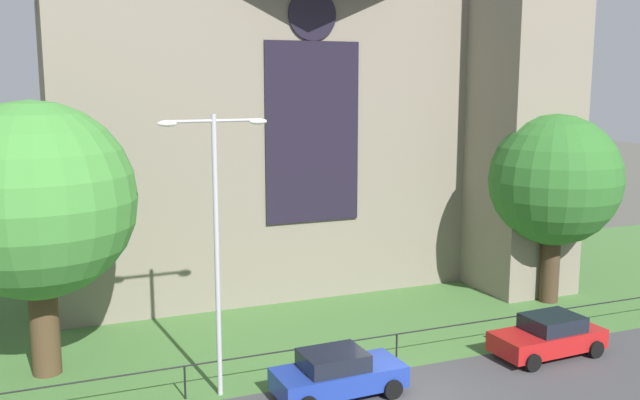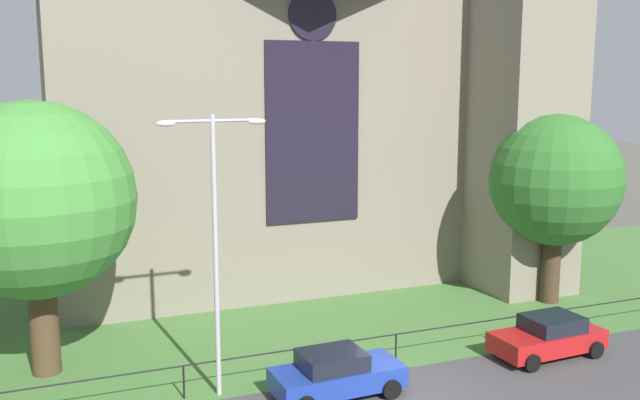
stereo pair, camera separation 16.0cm
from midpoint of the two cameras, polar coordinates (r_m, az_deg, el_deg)
The scene contains 9 objects.
ground at distance 32.20m, azimuth -1.99°, elevation -8.53°, with size 160.00×160.00×0.00m, color #56544C.
grass_verge at distance 30.43m, azimuth -0.68°, elevation -9.61°, with size 120.00×20.00×0.01m, color #477538.
church_building at distance 36.97m, azimuth -2.44°, elevation 9.98°, with size 23.20×16.20×26.00m.
iron_railing at distance 25.86m, azimuth 6.30°, elevation -10.93°, with size 30.38×0.07×1.13m.
tree_left_near at distance 25.42m, azimuth -21.66°, elevation -0.09°, with size 6.63×6.63×9.40m.
tree_right_near at distance 33.33m, azimuth 18.50°, elevation 1.47°, with size 5.86×5.86×8.56m.
streetlamp_near at distance 22.23m, azimuth -8.22°, elevation -1.81°, with size 3.37×0.26×9.00m.
parked_car_blue at distance 23.37m, azimuth 1.51°, elevation -13.76°, with size 4.25×2.13×1.51m.
parked_car_red at distance 27.80m, azimuth 18.01°, elevation -10.37°, with size 4.28×2.19×1.51m.
Camera 2 is at (-10.31, -18.82, 10.00)m, focal length 39.90 mm.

